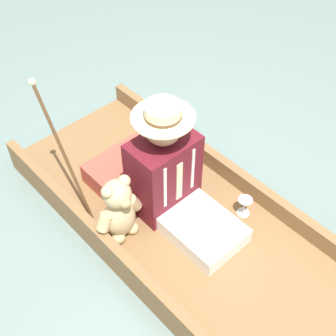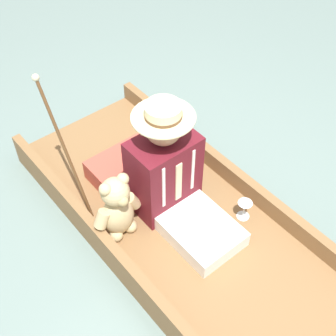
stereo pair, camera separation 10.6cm
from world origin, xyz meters
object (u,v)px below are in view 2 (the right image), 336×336
(seated_person, at_px, (171,177))
(teddy_bear, at_px, (117,208))
(wine_glass, at_px, (245,206))
(walking_cane, at_px, (61,139))

(seated_person, distance_m, teddy_bear, 0.37)
(seated_person, distance_m, wine_glass, 0.50)
(seated_person, bearing_deg, walking_cane, -45.04)
(teddy_bear, height_order, walking_cane, walking_cane)
(wine_glass, height_order, walking_cane, walking_cane)
(wine_glass, bearing_deg, teddy_bear, -31.32)
(seated_person, xyz_separation_m, walking_cane, (0.43, -0.49, 0.21))
(walking_cane, bearing_deg, wine_glass, 131.49)
(teddy_bear, distance_m, wine_glass, 0.79)
(seated_person, height_order, teddy_bear, seated_person)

